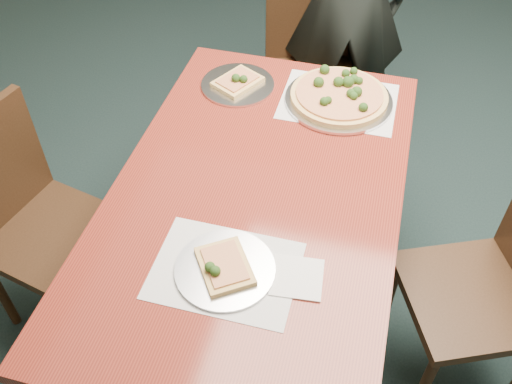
% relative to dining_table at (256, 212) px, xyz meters
% --- Properties ---
extents(ground, '(8.00, 8.00, 0.00)m').
position_rel_dining_table_xyz_m(ground, '(0.39, 0.41, -0.66)').
color(ground, black).
rests_on(ground, ground).
extents(dining_table, '(0.90, 1.50, 0.75)m').
position_rel_dining_table_xyz_m(dining_table, '(0.00, 0.00, 0.00)').
color(dining_table, maroon).
rests_on(dining_table, ground).
extents(chair_far, '(0.53, 0.53, 0.91)m').
position_rel_dining_table_xyz_m(chair_far, '(-0.03, 1.14, -0.14)').
color(chair_far, black).
rests_on(chair_far, ground).
extents(chair_left, '(0.50, 0.50, 0.91)m').
position_rel_dining_table_xyz_m(chair_left, '(-0.80, -0.10, -0.14)').
color(chair_left, black).
rests_on(chair_left, ground).
extents(chair_right, '(0.55, 0.55, 0.91)m').
position_rel_dining_table_xyz_m(chair_right, '(0.80, 0.03, -0.14)').
color(chair_right, black).
rests_on(chair_right, ground).
extents(placemat_main, '(0.42, 0.32, 0.00)m').
position_rel_dining_table_xyz_m(placemat_main, '(0.18, 0.53, 0.09)').
color(placemat_main, white).
rests_on(placemat_main, dining_table).
extents(placemat_near, '(0.40, 0.30, 0.00)m').
position_rel_dining_table_xyz_m(placemat_near, '(-0.00, -0.31, 0.09)').
color(placemat_near, white).
rests_on(placemat_near, dining_table).
extents(pizza_pan, '(0.40, 0.40, 0.07)m').
position_rel_dining_table_xyz_m(pizza_pan, '(0.18, 0.53, 0.12)').
color(pizza_pan, silver).
rests_on(pizza_pan, dining_table).
extents(slice_plate_near, '(0.28, 0.28, 0.06)m').
position_rel_dining_table_xyz_m(slice_plate_near, '(-0.01, -0.32, 0.11)').
color(slice_plate_near, silver).
rests_on(slice_plate_near, dining_table).
extents(slice_plate_far, '(0.28, 0.28, 0.06)m').
position_rel_dining_table_xyz_m(slice_plate_far, '(-0.21, 0.53, 0.10)').
color(slice_plate_far, silver).
rests_on(slice_plate_far, dining_table).
extents(napkin, '(0.15, 0.15, 0.01)m').
position_rel_dining_table_xyz_m(napkin, '(0.19, -0.29, 0.09)').
color(napkin, white).
rests_on(napkin, dining_table).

